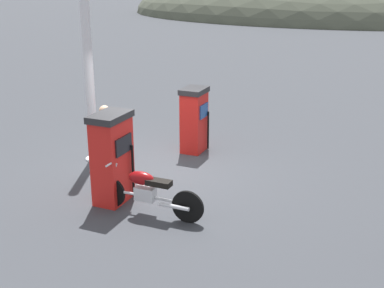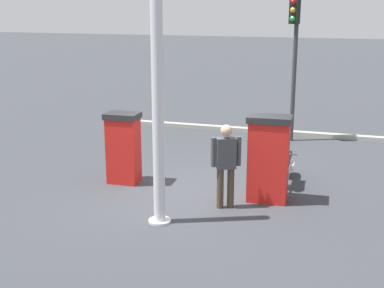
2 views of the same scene
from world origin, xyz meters
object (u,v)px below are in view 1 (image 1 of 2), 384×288
at_px(fuel_pump_near, 112,157).
at_px(motorcycle_near_pump, 146,190).
at_px(attendant_person, 106,139).
at_px(fuel_pump_far, 194,120).
at_px(canopy_support_pole, 89,79).

xyz_separation_m(fuel_pump_near, motorcycle_near_pump, (0.83, -0.18, -0.39)).
bearing_deg(attendant_person, motorcycle_near_pump, -29.54).
distance_m(fuel_pump_near, fuel_pump_far, 3.13).
xyz_separation_m(fuel_pump_near, fuel_pump_far, (0.00, 3.13, -0.08)).
height_order(fuel_pump_far, canopy_support_pole, canopy_support_pole).
bearing_deg(fuel_pump_far, motorcycle_near_pump, -75.88).
distance_m(fuel_pump_near, motorcycle_near_pump, 0.94).
bearing_deg(canopy_support_pole, motorcycle_near_pump, -33.96).
bearing_deg(fuel_pump_near, motorcycle_near_pump, -12.37).
height_order(fuel_pump_far, attendant_person, attendant_person).
distance_m(attendant_person, canopy_support_pole, 1.67).
distance_m(fuel_pump_far, canopy_support_pole, 2.58).
distance_m(fuel_pump_near, canopy_support_pole, 2.51).
bearing_deg(motorcycle_near_pump, canopy_support_pole, 146.04).
xyz_separation_m(attendant_person, canopy_support_pole, (-1.07, 0.88, 0.95)).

